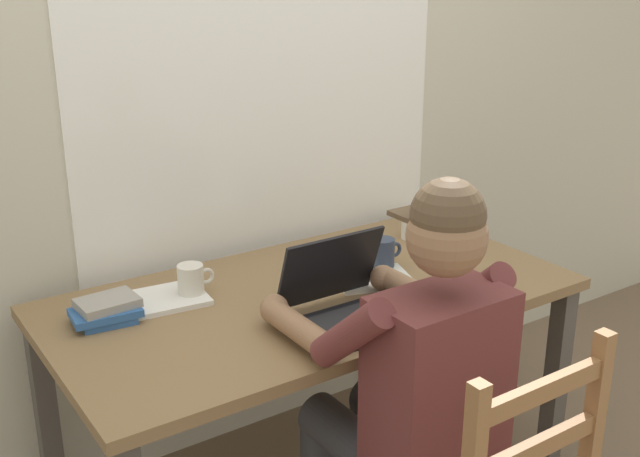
# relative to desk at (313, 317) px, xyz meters

# --- Properties ---
(back_wall) EXTENTS (6.00, 0.08, 2.60)m
(back_wall) POSITION_rel_desk_xyz_m (0.00, 0.49, 0.65)
(back_wall) COLOR beige
(back_wall) RESTS_ON ground
(desk) EXTENTS (1.58, 0.82, 0.73)m
(desk) POSITION_rel_desk_xyz_m (0.00, 0.00, 0.00)
(desk) COLOR olive
(desk) RESTS_ON ground
(seated_person) EXTENTS (0.50, 0.60, 1.23)m
(seated_person) POSITION_rel_desk_xyz_m (-0.02, -0.48, 0.03)
(seated_person) COLOR brown
(seated_person) RESTS_ON ground
(laptop) EXTENTS (0.33, 0.31, 0.23)m
(laptop) POSITION_rel_desk_xyz_m (-0.01, -0.20, 0.14)
(laptop) COLOR black
(laptop) RESTS_ON desk
(computer_mouse) EXTENTS (0.06, 0.10, 0.03)m
(computer_mouse) POSITION_rel_desk_xyz_m (0.24, -0.27, 0.10)
(computer_mouse) COLOR black
(computer_mouse) RESTS_ON desk
(coffee_mug_white) EXTENTS (0.12, 0.08, 0.10)m
(coffee_mug_white) POSITION_rel_desk_xyz_m (0.56, 0.20, 0.13)
(coffee_mug_white) COLOR white
(coffee_mug_white) RESTS_ON desk
(coffee_mug_dark) EXTENTS (0.11, 0.08, 0.10)m
(coffee_mug_dark) POSITION_rel_desk_xyz_m (0.29, 0.02, 0.14)
(coffee_mug_dark) COLOR #2D384C
(coffee_mug_dark) RESTS_ON desk
(coffee_mug_spare) EXTENTS (0.12, 0.08, 0.10)m
(coffee_mug_spare) POSITION_rel_desk_xyz_m (-0.32, 0.17, 0.14)
(coffee_mug_spare) COLOR silver
(coffee_mug_spare) RESTS_ON desk
(book_stack_main) EXTENTS (0.20, 0.14, 0.07)m
(book_stack_main) POSITION_rel_desk_xyz_m (-0.59, 0.15, 0.12)
(book_stack_main) COLOR #2D5B9E
(book_stack_main) RESTS_ON desk
(paper_pile_near_laptop) EXTENTS (0.28, 0.24, 0.01)m
(paper_pile_near_laptop) POSITION_rel_desk_xyz_m (0.20, -0.03, 0.09)
(paper_pile_near_laptop) COLOR silver
(paper_pile_near_laptop) RESTS_ON desk
(paper_pile_back_corner) EXTENTS (0.26, 0.21, 0.02)m
(paper_pile_back_corner) POSITION_rel_desk_xyz_m (-0.40, 0.19, 0.09)
(paper_pile_back_corner) COLOR white
(paper_pile_back_corner) RESTS_ON desk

